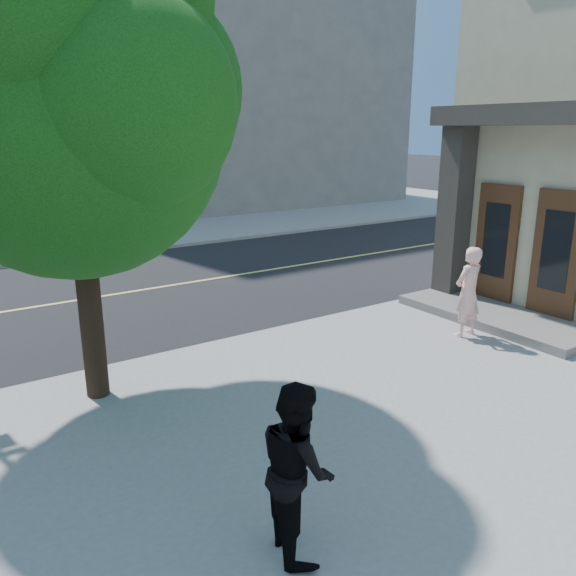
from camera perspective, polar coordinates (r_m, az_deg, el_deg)
sidewalk_ne at (r=33.83m, az=-9.26°, el=8.91°), size 29.00×25.00×0.12m
filler_ne at (r=34.41m, az=-9.38°, el=20.80°), size 18.00×16.00×14.00m
man_on_phone at (r=11.18m, az=17.69°, el=-0.38°), size 0.65×0.44×1.73m
pedestrian at (r=5.41m, az=0.92°, el=-17.70°), size 0.85×0.97×1.68m
street_tree at (r=8.28m, az=-20.49°, el=18.25°), size 5.05×4.59×6.70m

